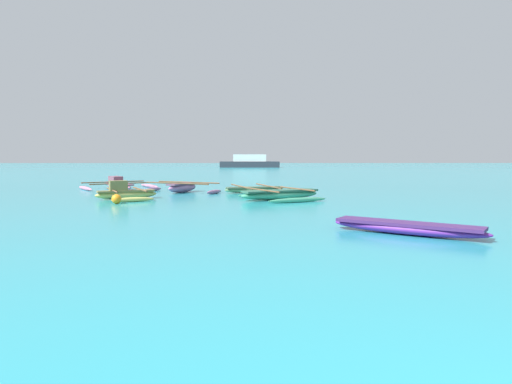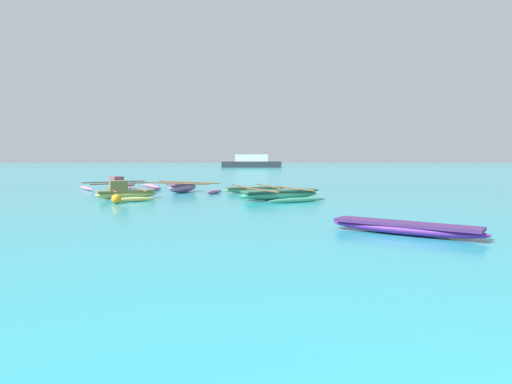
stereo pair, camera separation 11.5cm
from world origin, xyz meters
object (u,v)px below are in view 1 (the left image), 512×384
Objects in this scene: moored_boat_5 at (255,189)px; distant_ferry at (250,162)px; moored_boat_0 at (280,194)px; moored_boat_3 at (118,185)px; moored_boat_2 at (407,227)px; moored_boat_1 at (182,187)px; moored_boat_4 at (125,193)px; mooring_buoy_1 at (116,199)px.

distant_ferry reaches higher than moored_boat_5.
moored_boat_3 reaches higher than moored_boat_0.
moored_boat_1 is at bearing 154.66° from moored_boat_2.
moored_boat_4 is at bearing -165.80° from moored_boat_5.
moored_boat_4 reaches higher than moored_boat_0.
moored_boat_1 reaches higher than moored_boat_5.
moored_boat_0 is 0.85× the size of moored_boat_5.
moored_boat_4 is (2.18, -6.53, 0.04)m from moored_boat_3.
moored_boat_2 is at bearing -90.48° from moored_boat_5.
moored_boat_0 is 9.35m from moored_boat_2.
distant_ferry reaches higher than moored_boat_0.
moored_boat_0 reaches higher than mooring_buoy_1.
moored_boat_4 reaches higher than mooring_buoy_1.
moored_boat_5 is 7.82m from mooring_buoy_1.
mooring_buoy_1 is at bearing -17.82° from moored_boat_3.
moored_boat_2 is at bearing -38.32° from mooring_buoy_1.
mooring_buoy_1 is at bearing 176.74° from moored_boat_2.
moored_boat_2 is 64.91m from distant_ferry.
moored_boat_1 is 0.44× the size of distant_ferry.
moored_boat_3 is 12.34× the size of mooring_buoy_1.
moored_boat_2 is at bearing -100.56° from moored_boat_0.
moored_boat_0 is 0.41× the size of distant_ferry.
moored_boat_5 is (3.81, -0.29, -0.09)m from moored_boat_1.
moored_boat_4 reaches higher than moored_boat_5.
moored_boat_3 is at bearing 83.25° from moored_boat_4.
moored_boat_1 is at bearing 159.37° from moored_boat_5.
moored_boat_0 is at bearing 140.55° from moored_boat_2.
moored_boat_1 is at bearing 36.34° from moored_boat_4.
moored_boat_5 is 12.16× the size of mooring_buoy_1.
distant_ferry is at bearing 58.96° from moored_boat_4.
moored_boat_2 is 0.73× the size of moored_boat_3.
moored_boat_4 is 0.74× the size of moored_boat_5.
moored_boat_5 is 0.48× the size of distant_ferry.
moored_boat_5 is 52.10m from distant_ferry.
moored_boat_2 is 0.36× the size of distant_ferry.
moored_boat_0 is 55.81m from distant_ferry.
moored_boat_4 reaches higher than moored_boat_1.
moored_boat_0 is 6.31m from moored_boat_1.
moored_boat_3 is 8.59m from moored_boat_5.
mooring_buoy_1 is at bearing -169.65° from moored_boat_1.
distant_ferry reaches higher than mooring_buoy_1.
moored_boat_5 is at bearing -66.42° from moored_boat_1.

